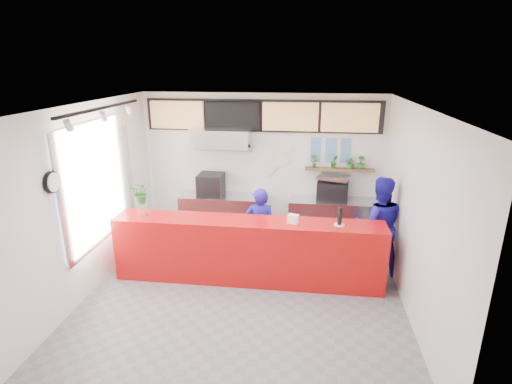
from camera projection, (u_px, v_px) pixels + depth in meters
The scene contains 46 objects.
floor at pixel (245, 292), 6.53m from camera, with size 5.00×5.00×0.00m, color slate.
ceiling at pixel (243, 106), 5.60m from camera, with size 5.00×5.00×0.00m, color silver.
wall_back at pixel (262, 166), 8.42m from camera, with size 5.00×5.00×0.00m, color white.
wall_left at pixel (89, 199), 6.37m from camera, with size 5.00×5.00×0.00m, color white.
wall_right at pixel (414, 213), 5.76m from camera, with size 5.00×5.00×0.00m, color white.
service_counter at pixel (248, 251), 6.74m from camera, with size 4.50×0.60×1.10m, color #BC0D0D.
cream_band at pixel (262, 113), 8.07m from camera, with size 5.00×0.02×0.80m, color beige.
prep_bench at pixel (223, 215), 8.56m from camera, with size 1.80×0.60×0.90m, color #B2B5BA.
panini_oven at pixel (211, 185), 8.38m from camera, with size 0.51×0.51×0.46m, color black.
extraction_hood at pixel (221, 137), 7.99m from camera, with size 1.20×0.70×0.35m, color #B2B5BA.
hood_lip at pixel (221, 147), 8.05m from camera, with size 1.20×0.70×0.08m, color #B2B5BA.
right_bench at pixel (332, 220), 8.29m from camera, with size 1.80×0.60×0.90m, color #B2B5BA.
espresso_machine at pixel (332, 191), 8.09m from camera, with size 0.61×0.44×0.39m, color black.
espresso_tray at pixel (333, 177), 8.00m from camera, with size 0.61×0.42×0.06m, color silver.
herb_shelf at pixel (339, 169), 8.14m from camera, with size 1.40×0.18×0.04m, color brown.
menu_board_far_left at pixel (177, 115), 8.20m from camera, with size 1.10×0.10×0.55m, color tan.
menu_board_mid_left at pixel (233, 116), 8.06m from camera, with size 1.10×0.10×0.55m, color black.
menu_board_mid_right at pixel (290, 117), 7.92m from camera, with size 1.10×0.10×0.55m, color tan.
menu_board_far_right at pixel (350, 118), 7.78m from camera, with size 1.10×0.10×0.55m, color tan.
soffit at pixel (262, 116), 8.06m from camera, with size 4.80×0.04×0.65m, color black.
window_pane at pixel (99, 182), 6.59m from camera, with size 0.04×2.20×1.90m, color silver.
window_frame at pixel (100, 182), 6.59m from camera, with size 0.03×2.30×2.00m, color #B2B5BA.
wall_clock_rim at pixel (52, 182), 5.35m from camera, with size 0.30×0.30×0.05m, color black.
wall_clock_face at pixel (54, 182), 5.34m from camera, with size 0.26×0.26×0.02m, color white.
track_rail at pixel (102, 108), 5.87m from camera, with size 0.05×2.40×0.04m, color black.
dec_plate_a at pixel (269, 155), 8.30m from camera, with size 0.24×0.24×0.03m, color silver.
dec_plate_b at pixel (284, 160), 8.29m from camera, with size 0.24×0.24×0.03m, color silver.
dec_plate_c at pixel (269, 168), 8.39m from camera, with size 0.24×0.24×0.03m, color silver.
dec_plate_d at pixel (286, 148), 8.21m from camera, with size 0.24×0.24×0.03m, color silver.
photo_frame_a at pixel (316, 144), 8.12m from camera, with size 0.20×0.02×0.25m, color #598CBF.
photo_frame_b at pixel (331, 144), 8.08m from camera, with size 0.20×0.02×0.25m, color #598CBF.
photo_frame_c at pixel (346, 144), 8.04m from camera, with size 0.20×0.02×0.25m, color #598CBF.
photo_frame_d at pixel (315, 156), 8.19m from camera, with size 0.20×0.02×0.25m, color #598CBF.
photo_frame_e at pixel (330, 156), 8.16m from camera, with size 0.20×0.02×0.25m, color #598CBF.
photo_frame_f at pixel (345, 157), 8.12m from camera, with size 0.20×0.02×0.25m, color #598CBF.
staff_center at pixel (260, 228), 7.12m from camera, with size 0.55×0.36×1.51m, color #1B1594.
staff_right at pixel (378, 226), 6.92m from camera, with size 0.86×0.67×1.76m, color #1B1594.
herb_a at pixel (314, 161), 8.15m from camera, with size 0.15×0.10×0.28m, color #276B25.
herb_b at pixel (334, 162), 8.10m from camera, with size 0.15×0.12×0.27m, color #276B25.
herb_c at pixel (351, 162), 8.06m from camera, with size 0.23×0.20×0.26m, color #276B25.
herb_d at pixel (361, 163), 8.04m from camera, with size 0.15×0.13×0.27m, color #276B25.
glass_vase at pixel (143, 209), 6.75m from camera, with size 0.20×0.20×0.24m, color white.
basil_vase at pixel (141, 193), 6.66m from camera, with size 0.34×0.29×0.37m, color #276B25.
napkin_holder at pixel (293, 219), 6.43m from camera, with size 0.17×0.11×0.15m, color white.
white_plate at pixel (339, 225), 6.37m from camera, with size 0.17×0.17×0.01m, color white.
pepper_mill at pixel (340, 216), 6.33m from camera, with size 0.07×0.07×0.29m, color black.
Camera 1 is at (0.91, -5.63, 3.59)m, focal length 28.00 mm.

